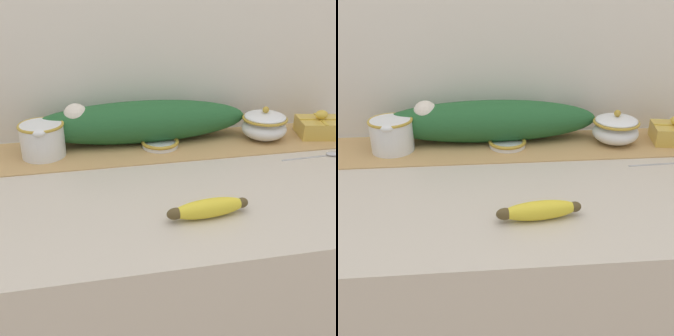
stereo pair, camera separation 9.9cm
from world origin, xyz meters
The scene contains 8 objects.
countertop centered at (0.00, 0.00, 0.47)m, with size 1.37×0.68×0.94m, color beige.
back_wall centered at (0.00, 0.36, 1.20)m, with size 2.17×0.04×2.40m, color silver.
table_runner centered at (0.00, 0.21, 0.94)m, with size 1.26×0.23×0.00m, color tan.
cream_pitcher centered at (-0.28, 0.22, 0.99)m, with size 0.13×0.14×0.10m.
sugar_bowl centered at (0.37, 0.21, 0.99)m, with size 0.14×0.14×0.10m.
small_dish centered at (0.05, 0.21, 0.95)m, with size 0.11×0.11×0.02m.
banana centered at (0.08, -0.18, 0.96)m, with size 0.18×0.06×0.04m.
poinsettia_garland centered at (0.00, 0.26, 1.01)m, with size 0.64×0.14×0.13m.
Camera 2 is at (-0.06, -0.92, 1.42)m, focal length 45.00 mm.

